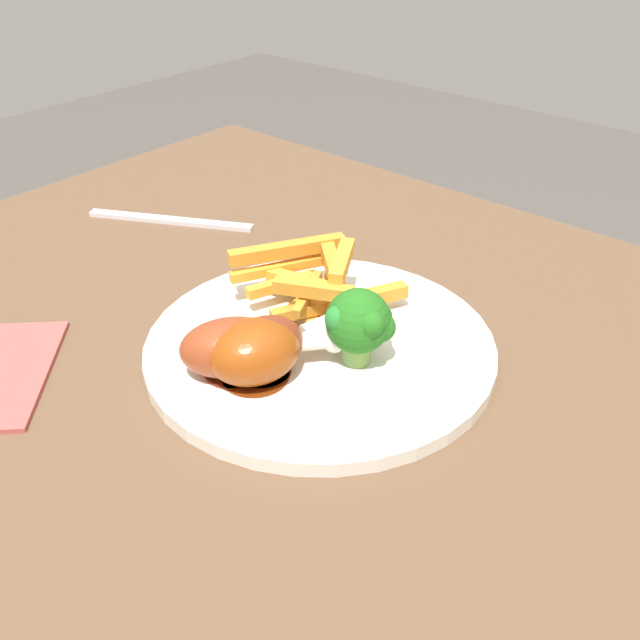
# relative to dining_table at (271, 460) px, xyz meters

# --- Properties ---
(dining_table) EXTENTS (0.92, 0.79, 0.71)m
(dining_table) POSITION_rel_dining_table_xyz_m (0.00, 0.00, 0.00)
(dining_table) COLOR brown
(dining_table) RESTS_ON ground_plane
(dinner_plate) EXTENTS (0.28, 0.28, 0.01)m
(dinner_plate) POSITION_rel_dining_table_xyz_m (-0.03, -0.03, 0.12)
(dinner_plate) COLOR white
(dinner_plate) RESTS_ON dining_table
(broccoli_floret_front) EXTENTS (0.05, 0.05, 0.06)m
(broccoli_floret_front) POSITION_rel_dining_table_xyz_m (-0.07, -0.03, 0.16)
(broccoli_floret_front) COLOR #7CA249
(broccoli_floret_front) RESTS_ON dinner_plate
(broccoli_floret_middle) EXTENTS (0.05, 0.05, 0.06)m
(broccoli_floret_middle) POSITION_rel_dining_table_xyz_m (-0.07, -0.03, 0.16)
(broccoli_floret_middle) COLOR #73A157
(broccoli_floret_middle) RESTS_ON dinner_plate
(carrot_fries_pile) EXTENTS (0.13, 0.11, 0.05)m
(carrot_fries_pile) POSITION_rel_dining_table_xyz_m (0.01, -0.07, 0.15)
(carrot_fries_pile) COLOR orange
(carrot_fries_pile) RESTS_ON dinner_plate
(chicken_drumstick_near) EXTENTS (0.10, 0.12, 0.04)m
(chicken_drumstick_near) POSITION_rel_dining_table_xyz_m (-0.01, 0.04, 0.15)
(chicken_drumstick_near) COLOR #612211
(chicken_drumstick_near) RESTS_ON dinner_plate
(chicken_drumstick_far) EXTENTS (0.06, 0.12, 0.05)m
(chicken_drumstick_far) POSITION_rel_dining_table_xyz_m (-0.03, 0.02, 0.15)
(chicken_drumstick_far) COLOR #521B10
(chicken_drumstick_far) RESTS_ON dinner_plate
(chicken_drumstick_extra) EXTENTS (0.08, 0.13, 0.05)m
(chicken_drumstick_extra) POSITION_rel_dining_table_xyz_m (-0.03, 0.03, 0.15)
(chicken_drumstick_extra) COLOR #622409
(chicken_drumstick_extra) RESTS_ON dinner_plate
(fork) EXTENTS (0.17, 0.10, 0.00)m
(fork) POSITION_rel_dining_table_xyz_m (0.26, -0.11, 0.12)
(fork) COLOR silver
(fork) RESTS_ON dining_table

